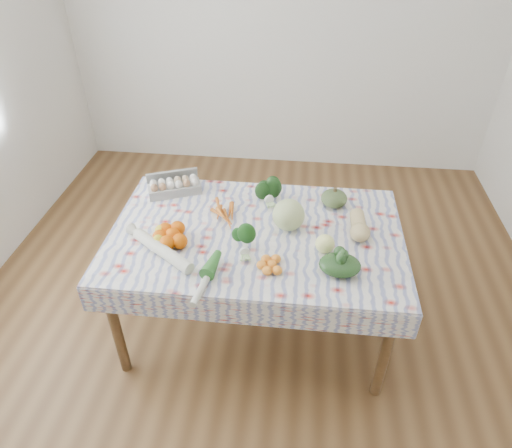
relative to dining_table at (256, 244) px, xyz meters
name	(u,v)px	position (x,y,z in m)	size (l,w,h in m)	color
ground	(256,322)	(0.00, 0.00, -0.68)	(4.50, 4.50, 0.00)	brown
wall_back	(284,19)	(0.00, 2.25, 0.72)	(4.00, 0.04, 2.80)	silver
dining_table	(256,244)	(0.00, 0.00, 0.00)	(1.60, 1.00, 0.75)	brown
tablecloth	(256,233)	(0.00, 0.00, 0.08)	(1.66, 1.06, 0.01)	silver
egg_carton	(175,187)	(-0.56, 0.35, 0.13)	(0.33, 0.13, 0.09)	#999994
carrot_bunch	(226,214)	(-0.19, 0.13, 0.10)	(0.21, 0.19, 0.04)	#CA651F
kale_bunch	(267,191)	(0.03, 0.33, 0.15)	(0.16, 0.14, 0.14)	#173A13
kabocha_squash	(334,198)	(0.44, 0.32, 0.14)	(0.16, 0.16, 0.10)	#44582F
cabbage	(289,215)	(0.18, 0.06, 0.18)	(0.18, 0.18, 0.18)	#B2C37C
butternut_squash	(359,225)	(0.58, 0.06, 0.14)	(0.11, 0.24, 0.11)	tan
orange_cluster	(172,235)	(-0.45, -0.13, 0.13)	(0.27, 0.27, 0.09)	#E25804
broccoli	(244,245)	(-0.05, -0.18, 0.13)	(0.13, 0.13, 0.09)	#1A5218
mandarin_cluster	(272,264)	(0.11, -0.29, 0.11)	(0.17, 0.17, 0.05)	orange
grapefruit	(325,244)	(0.38, -0.13, 0.14)	(0.10, 0.10, 0.10)	#EDF186
spinach_bag	(340,265)	(0.46, -0.28, 0.13)	(0.21, 0.17, 0.09)	#1A3616
daikon	(162,250)	(-0.47, -0.25, 0.12)	(0.07, 0.07, 0.46)	beige
leek	(206,279)	(-0.20, -0.43, 0.10)	(0.04, 0.04, 0.35)	beige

